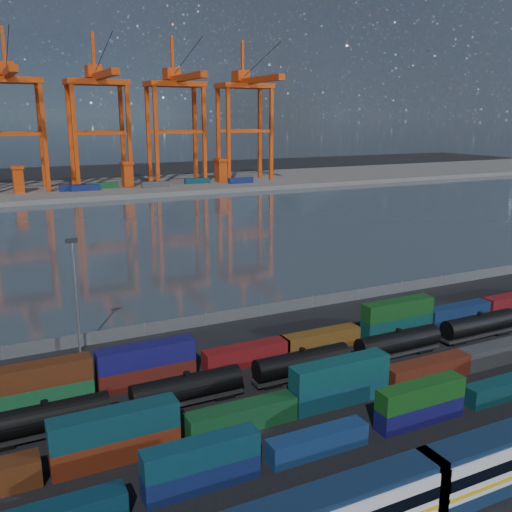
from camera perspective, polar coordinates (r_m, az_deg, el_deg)
name	(u,v)px	position (r m, az deg, el deg)	size (l,w,h in m)	color
ground	(361,384)	(74.60, 10.49, -12.50)	(700.00, 700.00, 0.00)	black
harbor_water	(140,234)	(166.53, -11.49, 2.20)	(700.00, 700.00, 0.00)	#33404A
far_quay	(78,189)	(268.12, -17.37, 6.40)	(700.00, 70.00, 2.00)	#514F4C
distant_mountains	(4,40)	(1666.90, -23.87, 19.18)	(2470.00, 1100.00, 520.00)	#1E2630
container_row_south	(391,416)	(64.53, 13.31, -15.28)	(138.79, 2.21, 4.71)	#3F4344
container_row_mid	(291,400)	(65.90, 3.50, -14.14)	(141.46, 2.52, 5.38)	#47494D
container_row_north	(264,346)	(79.24, 0.83, -9.02)	(141.74, 2.49, 5.30)	navy
tanker_string	(398,343)	(82.66, 14.00, -8.42)	(106.52, 2.90, 4.16)	black
waterfront_fence	(261,310)	(96.21, 0.53, -5.47)	(160.12, 0.12, 2.20)	#595B5E
yard_light_mast	(75,290)	(83.20, -17.62, -3.25)	(1.60, 0.40, 16.60)	slate
gantry_cranes	(55,94)	(258.58, -19.47, 14.99)	(200.99, 49.90, 67.57)	#CA3F0E
quay_containers	(56,189)	(252.05, -19.34, 6.34)	(172.58, 10.99, 2.60)	navy
straddle_carriers	(75,176)	(257.18, -17.67, 7.62)	(140.00, 7.00, 11.10)	#CA3F0E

